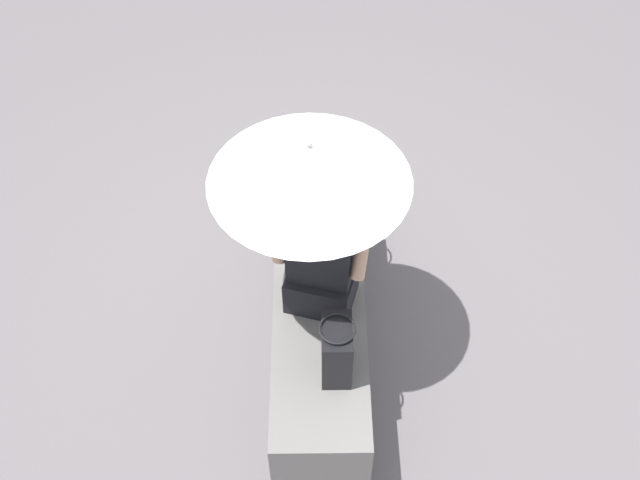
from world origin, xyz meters
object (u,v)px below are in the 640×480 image
handbag_black (337,350)px  magazine (322,164)px  parasol (309,164)px  tote_bag_canvas (331,196)px  person_seated (322,253)px

handbag_black → magazine: size_ratio=1.31×
parasol → handbag_black: parasol is taller
handbag_black → tote_bag_canvas: handbag_black is taller
person_seated → parasol: size_ratio=0.80×
tote_bag_canvas → magazine: size_ratio=1.26×
parasol → person_seated: bearing=-103.7°
parasol → magazine: bearing=-4.0°
person_seated → parasol: 0.60m
tote_bag_canvas → magazine: bearing=5.9°
tote_bag_canvas → handbag_black: bearing=-179.7°
parasol → magazine: size_ratio=3.99×
handbag_black → magazine: bearing=2.0°
handbag_black → person_seated: bearing=8.9°
person_seated → parasol: (0.01, 0.05, 0.60)m
parasol → tote_bag_canvas: size_ratio=3.18×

